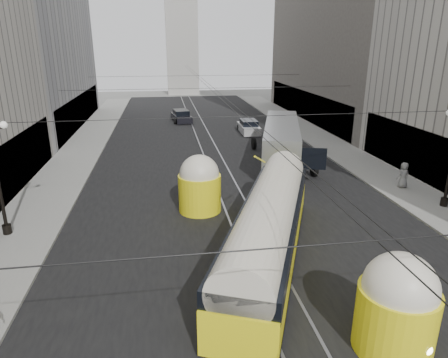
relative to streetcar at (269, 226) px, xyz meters
name	(u,v)px	position (x,y,z in m)	size (l,w,h in m)	color
road	(212,155)	(-0.32, 18.86, -1.72)	(20.00, 85.00, 0.02)	black
sidewalk_left	(82,149)	(-12.32, 22.36, -1.65)	(4.00, 72.00, 0.15)	gray
sidewalk_right	(323,140)	(11.68, 22.36, -1.65)	(4.00, 72.00, 0.15)	gray
rail_left	(204,155)	(-1.07, 18.86, -1.72)	(0.12, 85.00, 0.04)	gray
rail_right	(220,154)	(0.43, 18.86, -1.72)	(0.12, 85.00, 0.04)	gray
distant_tower	(181,14)	(-0.32, 66.36, 13.25)	(6.00, 6.00, 31.36)	#B2AFA8
catenary	(214,90)	(-0.20, 17.86, 4.16)	(25.00, 72.00, 0.23)	black
streetcar	(269,226)	(0.00, 0.00, 0.00)	(7.74, 15.02, 3.53)	#FFF016
city_bus	(281,141)	(5.24, 15.79, 0.09)	(6.30, 13.50, 3.31)	#B0B4B6
sedan_white_far	(249,127)	(4.92, 27.47, -1.05)	(1.98, 4.71, 1.48)	white
sedan_dark_far	(181,116)	(-2.26, 35.52, -1.04)	(2.63, 5.02, 1.51)	black
pedestrian_sidewalk_right	(403,175)	(11.62, 7.83, -0.68)	(0.87, 0.53, 1.78)	gray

